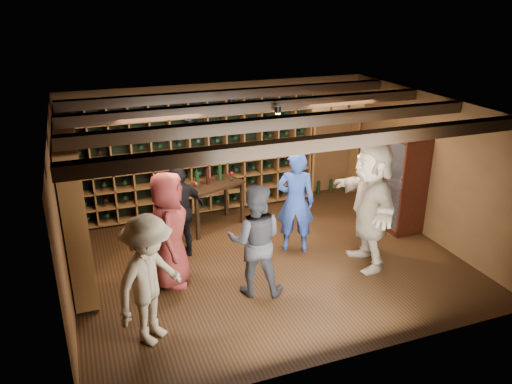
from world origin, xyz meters
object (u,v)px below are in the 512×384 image
object	(u,v)px
guest_red_floral	(169,230)
guest_woman_black	(181,212)
man_grey_suit	(255,240)
tasting_table	(212,189)
display_cabinet	(406,187)
guest_beige	(370,205)
guest_khaki	(149,280)
man_blue_shirt	(295,202)

from	to	relation	value
guest_red_floral	guest_woman_black	distance (m)	0.82
man_grey_suit	tasting_table	size ratio (longest dim) A/B	1.32
guest_red_floral	tasting_table	world-z (taller)	guest_red_floral
display_cabinet	guest_beige	distance (m)	1.51
guest_khaki	guest_beige	distance (m)	3.59
guest_khaki	display_cabinet	bearing A→B (deg)	-24.87
guest_red_floral	guest_khaki	distance (m)	1.31
display_cabinet	guest_red_floral	bearing A→B (deg)	-175.86
display_cabinet	guest_beige	world-z (taller)	guest_beige
guest_khaki	tasting_table	xyz separation A→B (m)	(1.58, 2.88, -0.09)
tasting_table	guest_woman_black	bearing A→B (deg)	-152.23
guest_beige	guest_red_floral	bearing A→B (deg)	-90.09
guest_red_floral	tasting_table	size ratio (longest dim) A/B	1.40
man_grey_suit	man_blue_shirt	bearing A→B (deg)	-115.67
man_grey_suit	guest_woman_black	xyz separation A→B (m)	(-0.76, 1.39, -0.04)
display_cabinet	guest_woman_black	bearing A→B (deg)	173.78
man_grey_suit	tasting_table	world-z (taller)	man_grey_suit
guest_beige	tasting_table	world-z (taller)	guest_beige
man_grey_suit	guest_beige	xyz separation A→B (m)	(1.95, 0.15, 0.18)
man_blue_shirt	guest_woman_black	xyz separation A→B (m)	(-1.83, 0.40, -0.07)
display_cabinet	guest_khaki	size ratio (longest dim) A/B	1.03
man_blue_shirt	guest_khaki	xyz separation A→B (m)	(-2.64, -1.56, -0.02)
guest_red_floral	guest_khaki	size ratio (longest dim) A/B	1.04
guest_red_floral	display_cabinet	bearing A→B (deg)	-70.00
display_cabinet	guest_red_floral	world-z (taller)	guest_red_floral
guest_khaki	guest_red_floral	bearing A→B (deg)	25.77
man_blue_shirt	guest_khaki	size ratio (longest dim) A/B	1.03
display_cabinet	man_blue_shirt	world-z (taller)	display_cabinet
man_grey_suit	guest_red_floral	size ratio (longest dim) A/B	0.95
guest_beige	tasting_table	xyz separation A→B (m)	(-1.93, 2.16, -0.26)
man_grey_suit	guest_woman_black	world-z (taller)	man_grey_suit
guest_khaki	tasting_table	size ratio (longest dim) A/B	1.34
man_blue_shirt	guest_khaki	distance (m)	3.06
man_blue_shirt	guest_red_floral	distance (m)	2.18
display_cabinet	man_grey_suit	bearing A→B (deg)	-163.43
guest_khaki	man_blue_shirt	bearing A→B (deg)	-12.05
guest_woman_black	guest_beige	bearing A→B (deg)	127.12
man_grey_suit	guest_beige	bearing A→B (deg)	-153.98
display_cabinet	guest_red_floral	xyz separation A→B (m)	(-4.30, -0.31, 0.02)
tasting_table	guest_khaki	bearing A→B (deg)	-140.95
man_blue_shirt	tasting_table	world-z (taller)	man_blue_shirt
guest_beige	display_cabinet	bearing A→B (deg)	131.84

